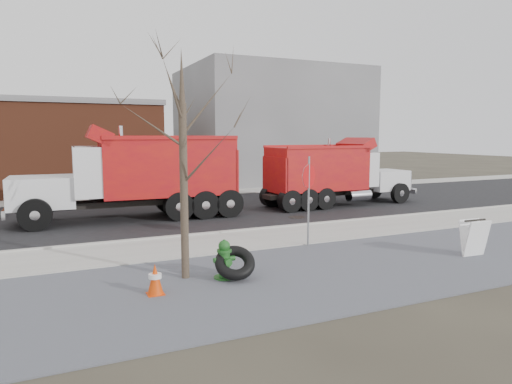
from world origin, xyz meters
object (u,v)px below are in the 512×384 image
dump_truck_red_b (139,173)px  dump_truck_red_a (333,172)px  truck_tire (235,263)px  fire_hydrant (224,261)px  sandwich_board (474,238)px  stop_sign (309,185)px

dump_truck_red_b → dump_truck_red_a: bearing=-179.3°
truck_tire → dump_truck_red_b: size_ratio=0.13×
fire_hydrant → truck_tire: (0.20, -0.16, -0.02)m
fire_hydrant → truck_tire: size_ratio=0.84×
sandwich_board → dump_truck_red_a: size_ratio=0.13×
dump_truck_red_a → dump_truck_red_b: (-8.90, 0.19, 0.25)m
dump_truck_red_a → sandwich_board: bearing=-102.3°
truck_tire → sandwich_board: 6.72m
stop_sign → dump_truck_red_a: (5.19, 6.46, -0.24)m
truck_tire → sandwich_board: bearing=-6.7°
fire_hydrant → sandwich_board: 6.94m
stop_sign → sandwich_board: bearing=-44.9°
dump_truck_red_a → dump_truck_red_b: bearing=176.6°
truck_tire → stop_sign: size_ratio=0.41×
fire_hydrant → dump_truck_red_a: (8.54, 8.36, 1.17)m
truck_tire → dump_truck_red_b: dump_truck_red_b is taller
fire_hydrant → sandwich_board: bearing=-12.2°
sandwich_board → dump_truck_red_a: (1.67, 9.30, 1.06)m
dump_truck_red_a → fire_hydrant: bearing=-137.7°
truck_tire → stop_sign: 4.03m
sandwich_board → dump_truck_red_b: (-7.24, 9.49, 1.31)m
fire_hydrant → dump_truck_red_b: dump_truck_red_b is taller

